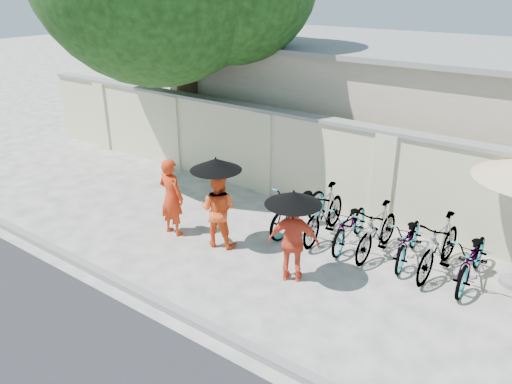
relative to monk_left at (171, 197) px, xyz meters
The scene contains 16 objects.
ground 1.52m from the monk_left, 10.78° to the right, with size 80.00×80.00×0.00m, color beige.
kerb 2.44m from the monk_left, 56.80° to the right, with size 40.00×0.16×0.12m, color gray.
compound_wall 3.73m from the monk_left, 52.49° to the left, with size 20.00×0.30×2.00m, color beige.
building_behind 7.55m from the monk_left, 64.17° to the left, with size 14.00×6.00×3.20m, color beige.
monk_left is the anchor object (origin of this frame).
monk_center 1.08m from the monk_left, 10.08° to the left, with size 0.73×0.57×1.51m, color #F7531C.
parasol_center 1.44m from the monk_left, ahead, with size 0.97×0.97×0.97m.
monk_right 2.91m from the monk_left, ahead, with size 0.87×0.36×1.48m, color #E84728.
parasol_right 3.03m from the monk_left, ahead, with size 0.95×0.95×0.85m.
bike_0 2.62m from the monk_left, 39.93° to the left, with size 0.67×1.92×1.01m, color #B1B1B1.
bike_1 3.07m from the monk_left, 32.99° to the left, with size 0.51×1.81×1.09m, color #B1B1B1.
bike_2 3.58m from the monk_left, 28.34° to the left, with size 0.58×1.67×0.88m, color #B1B1B1.
bike_3 4.07m from the monk_left, 23.97° to the left, with size 0.47×1.68×1.01m, color #B1B1B1.
bike_4 4.65m from the monk_left, 22.80° to the left, with size 0.57×1.64×0.86m, color #B1B1B1.
bike_5 5.14m from the monk_left, 19.18° to the left, with size 0.50×1.79×1.07m, color #B1B1B1.
bike_6 5.69m from the monk_left, 17.60° to the left, with size 0.62×1.77×0.93m, color #B1B1B1.
Camera 1 is at (5.51, -6.12, 4.82)m, focal length 35.00 mm.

